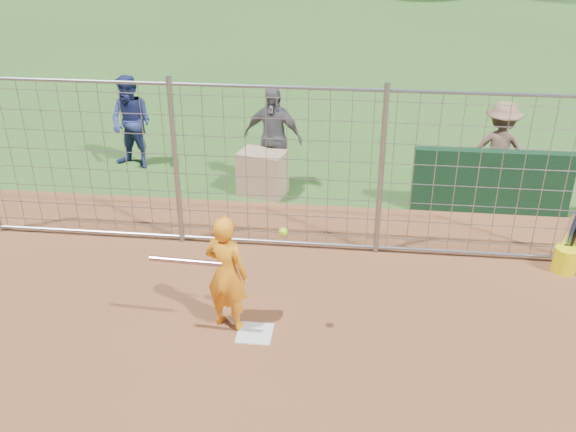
# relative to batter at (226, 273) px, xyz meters

# --- Properties ---
(ground) EXTENTS (100.00, 100.00, 0.00)m
(ground) POSITION_rel_batter_xyz_m (0.35, 0.05, -0.77)
(ground) COLOR #2D591E
(ground) RESTS_ON ground
(home_plate) EXTENTS (0.43, 0.43, 0.02)m
(home_plate) POSITION_rel_batter_xyz_m (0.35, -0.15, -0.76)
(home_plate) COLOR silver
(home_plate) RESTS_ON ground
(dugout_wall) EXTENTS (2.60, 0.20, 1.10)m
(dugout_wall) POSITION_rel_batter_xyz_m (3.75, 3.65, -0.22)
(dugout_wall) COLOR #11381E
(dugout_wall) RESTS_ON ground
(batter) EXTENTS (0.65, 0.52, 1.53)m
(batter) POSITION_rel_batter_xyz_m (0.00, 0.00, 0.00)
(batter) COLOR orange
(batter) RESTS_ON ground
(bystander_a) EXTENTS (1.04, 0.92, 1.80)m
(bystander_a) POSITION_rel_batter_xyz_m (-2.85, 4.93, 0.14)
(bystander_a) COLOR navy
(bystander_a) RESTS_ON ground
(bystander_b) EXTENTS (1.18, 0.70, 1.88)m
(bystander_b) POSITION_rel_batter_xyz_m (-0.01, 4.29, 0.18)
(bystander_b) COLOR #5E5E63
(bystander_b) RESTS_ON ground
(bystander_c) EXTENTS (1.21, 0.85, 1.72)m
(bystander_c) POSITION_rel_batter_xyz_m (3.97, 4.38, 0.09)
(bystander_c) COLOR #8E664D
(bystander_c) RESTS_ON ground
(equipment_bin) EXTENTS (0.91, 0.73, 0.80)m
(equipment_bin) POSITION_rel_batter_xyz_m (-0.15, 3.93, -0.37)
(equipment_bin) COLOR tan
(equipment_bin) RESTS_ON ground
(equipment_in_play) EXTENTS (1.60, 0.24, 0.46)m
(equipment_in_play) POSITION_rel_batter_xyz_m (-0.13, -0.29, 0.43)
(equipment_in_play) COLOR silver
(equipment_in_play) RESTS_ON ground
(bucket_with_bats) EXTENTS (0.34, 0.36, 0.97)m
(bucket_with_bats) POSITION_rel_batter_xyz_m (4.54, 1.81, -0.52)
(bucket_with_bats) COLOR #FFEF0D
(bucket_with_bats) RESTS_ON ground
(backstop_fence) EXTENTS (9.08, 0.08, 2.60)m
(backstop_fence) POSITION_rel_batter_xyz_m (0.35, 2.05, 0.49)
(backstop_fence) COLOR gray
(backstop_fence) RESTS_ON ground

